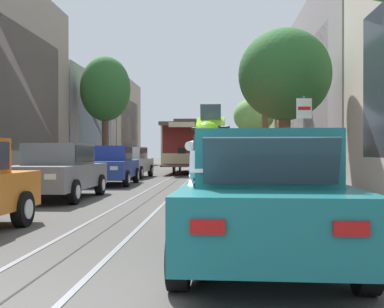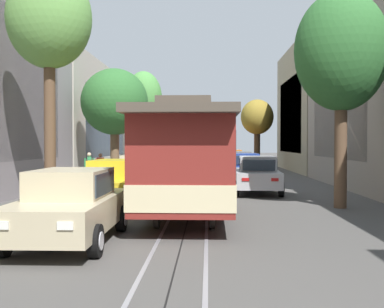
{
  "view_description": "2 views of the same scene",
  "coord_description": "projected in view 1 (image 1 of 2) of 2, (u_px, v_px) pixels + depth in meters",
  "views": [
    {
      "loc": [
        1.92,
        -3.66,
        1.35
      ],
      "look_at": [
        0.45,
        23.92,
        1.21
      ],
      "focal_mm": 45.53,
      "sensor_mm": 36.0,
      "label": 1
    },
    {
      "loc": [
        -0.57,
        41.51,
        2.17
      ],
      "look_at": [
        0.72,
        3.84,
        1.25
      ],
      "focal_mm": 44.45,
      "sensor_mm": 36.0,
      "label": 2
    }
  ],
  "objects": [
    {
      "name": "street_tree_kerb_right_mid",
      "position": [
        265.0,
        71.0,
        29.17
      ],
      "size": [
        2.85,
        2.46,
        8.01
      ],
      "color": "brown",
      "rests_on": "ground"
    },
    {
      "name": "pedestrian_on_left_pavement",
      "position": [
        318.0,
        162.0,
        19.38
      ],
      "size": [
        0.55,
        0.41,
        1.63
      ],
      "color": "slate",
      "rests_on": "ground"
    },
    {
      "name": "parked_car_blue_mid_left",
      "position": [
        110.0,
        165.0,
        19.73
      ],
      "size": [
        2.09,
        4.4,
        1.58
      ],
      "color": "#233D93",
      "rests_on": "ground"
    },
    {
      "name": "ground_plane",
      "position": [
        181.0,
        178.0,
        25.01
      ],
      "size": [
        160.0,
        160.0,
        0.0
      ],
      "primitive_type": "plane",
      "color": "#4C4947"
    },
    {
      "name": "building_facade_left",
      "position": [
        31.0,
        102.0,
        28.93
      ],
      "size": [
        5.68,
        52.88,
        9.46
      ],
      "color": "tan",
      "rests_on": "ground"
    },
    {
      "name": "parked_car_beige_sixth_right",
      "position": [
        225.0,
        159.0,
        34.93
      ],
      "size": [
        2.01,
        4.36,
        1.58
      ],
      "color": "#C1B28E",
      "rests_on": "ground"
    },
    {
      "name": "street_tree_kerb_right_second",
      "position": [
        285.0,
        76.0,
        19.18
      ],
      "size": [
        3.65,
        3.62,
        6.2
      ],
      "color": "brown",
      "rests_on": "ground"
    },
    {
      "name": "parked_car_teal_near_right",
      "position": [
        262.0,
        196.0,
        5.93
      ],
      "size": [
        2.09,
        4.4,
        1.58
      ],
      "color": "#196B70",
      "rests_on": "ground"
    },
    {
      "name": "trolley_track_rails",
      "position": [
        185.0,
        175.0,
        28.32
      ],
      "size": [
        1.14,
        61.18,
        0.01
      ],
      "color": "gray",
      "rests_on": "ground"
    },
    {
      "name": "street_sign_post",
      "position": [
        304.0,
        138.0,
        11.64
      ],
      "size": [
        0.36,
        0.07,
        2.68
      ],
      "color": "slate",
      "rests_on": "ground"
    },
    {
      "name": "pedestrian_on_right_pavement",
      "position": [
        312.0,
        164.0,
        18.5
      ],
      "size": [
        0.55,
        0.42,
        1.56
      ],
      "color": "black",
      "rests_on": "ground"
    },
    {
      "name": "cable_car_trolley",
      "position": [
        188.0,
        147.0,
        31.25
      ],
      "size": [
        2.65,
        9.15,
        3.28
      ],
      "color": "maroon",
      "rests_on": "ground"
    },
    {
      "name": "parked_car_yellow_fifth_right",
      "position": [
        229.0,
        161.0,
        29.1
      ],
      "size": [
        2.1,
        4.41,
        1.58
      ],
      "color": "gold",
      "rests_on": "ground"
    },
    {
      "name": "parked_car_grey_second_left",
      "position": [
        58.0,
        171.0,
        13.79
      ],
      "size": [
        2.02,
        4.37,
        1.58
      ],
      "color": "slate",
      "rests_on": "ground"
    },
    {
      "name": "street_tree_kerb_left_second",
      "position": [
        105.0,
        90.0,
        29.64
      ],
      "size": [
        3.08,
        2.68,
        7.16
      ],
      "color": "brown",
      "rests_on": "ground"
    },
    {
      "name": "street_tree_kerb_right_fourth",
      "position": [
        254.0,
        116.0,
        41.84
      ],
      "size": [
        3.45,
        3.49,
        5.94
      ],
      "color": "brown",
      "rests_on": "ground"
    },
    {
      "name": "parked_car_beige_fourth_right",
      "position": [
        234.0,
        163.0,
        23.02
      ],
      "size": [
        2.02,
        4.37,
        1.58
      ],
      "color": "#C1B28E",
      "rests_on": "ground"
    },
    {
      "name": "parked_car_red_mid_right",
      "position": [
        235.0,
        167.0,
        17.21
      ],
      "size": [
        2.0,
        4.36,
        1.58
      ],
      "color": "red",
      "rests_on": "ground"
    },
    {
      "name": "parked_car_silver_fourth_left",
      "position": [
        129.0,
        162.0,
        25.07
      ],
      "size": [
        2.14,
        4.42,
        1.58
      ],
      "color": "#B7B7BC",
      "rests_on": "ground"
    },
    {
      "name": "parked_car_white_second_right",
      "position": [
        247.0,
        174.0,
        11.78
      ],
      "size": [
        2.12,
        4.41,
        1.58
      ],
      "color": "silver",
      "rests_on": "ground"
    },
    {
      "name": "building_facade_right",
      "position": [
        333.0,
        99.0,
        30.33
      ],
      "size": [
        5.13,
        52.88,
        9.81
      ],
      "color": "beige",
      "rests_on": "ground"
    },
    {
      "name": "motorcycle_with_rider",
      "position": [
        209.0,
        183.0,
        5.39
      ],
      "size": [
        0.52,
        1.8,
        1.91
      ],
      "color": "black",
      "rests_on": "ground"
    }
  ]
}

